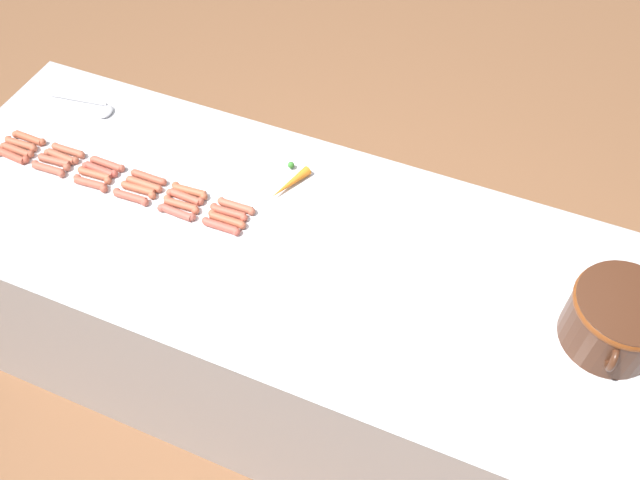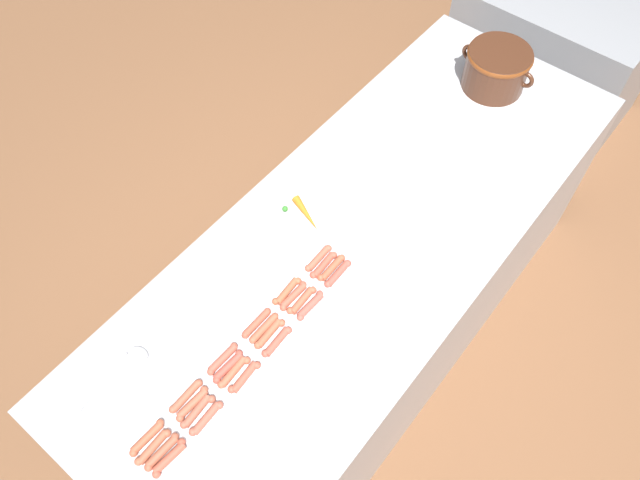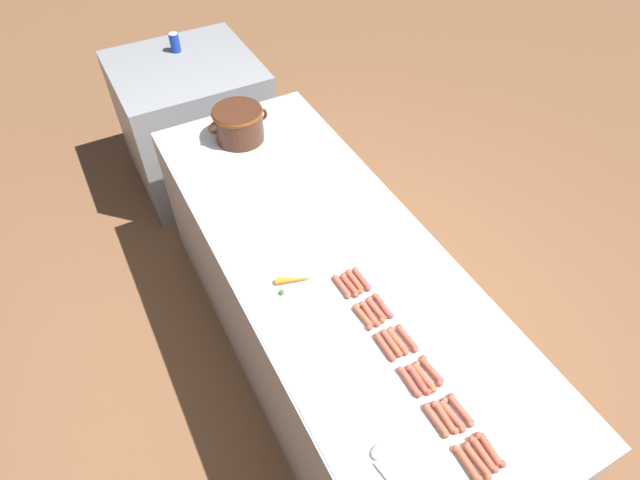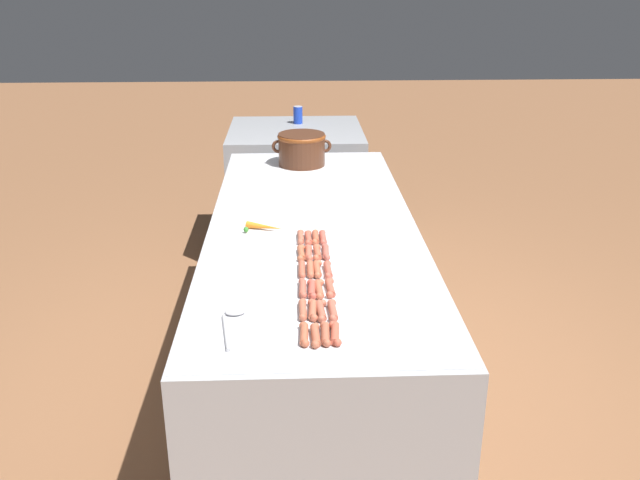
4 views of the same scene
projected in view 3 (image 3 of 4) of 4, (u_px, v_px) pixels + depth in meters
The scene contains 31 objects.
ground_plane at pixel (327, 356), 2.97m from camera, with size 20.00×20.00×0.00m, color brown.
griddle_counter at pixel (328, 310), 2.64m from camera, with size 0.91×2.47×0.91m.
back_cabinet at pixel (195, 123), 3.74m from camera, with size 0.93×0.89×0.91m, color #939599.
hot_dog_0 at pixel (467, 464), 1.66m from camera, with size 0.03×0.13×0.03m.
hot_dog_1 at pixel (436, 420), 1.76m from camera, with size 0.03×0.13×0.03m.
hot_dog_2 at pixel (409, 382), 1.86m from camera, with size 0.03×0.13×0.03m.
hot_dog_3 at pixel (385, 347), 1.95m from camera, with size 0.03×0.13×0.03m.
hot_dog_4 at pixel (363, 317), 2.04m from camera, with size 0.03×0.13×0.03m.
hot_dog_5 at pixel (342, 286), 2.15m from camera, with size 0.03×0.13×0.03m.
hot_dog_6 at pixel (477, 461), 1.67m from camera, with size 0.03×0.13×0.03m.
hot_dog_7 at pixel (445, 417), 1.77m from camera, with size 0.03×0.13×0.03m.
hot_dog_8 at pixel (418, 380), 1.86m from camera, with size 0.03×0.13×0.03m.
hot_dog_9 at pixel (391, 343), 1.96m from camera, with size 0.03×0.13×0.03m.
hot_dog_10 at pixel (369, 314), 2.05m from camera, with size 0.03×0.13×0.03m.
hot_dog_11 at pixel (350, 285), 2.15m from camera, with size 0.03×0.13×0.03m.
hot_dog_12 at pixel (483, 454), 1.68m from camera, with size 0.03×0.13×0.03m.
hot_dog_13 at pixel (453, 415), 1.77m from camera, with size 0.03×0.13×0.03m.
hot_dog_14 at pixel (425, 377), 1.87m from camera, with size 0.03×0.13×0.03m.
hot_dog_15 at pixel (399, 340), 1.97m from camera, with size 0.03×0.13×0.03m.
hot_dog_16 at pixel (376, 309), 2.07m from camera, with size 0.03×0.13×0.03m.
hot_dog_17 at pixel (355, 281), 2.17m from camera, with size 0.03×0.13×0.03m.
hot_dog_18 at pixel (490, 449), 1.69m from camera, with size 0.03×0.13×0.03m.
hot_dog_19 at pixel (461, 410), 1.78m from camera, with size 0.03×0.13×0.03m.
hot_dog_20 at pixel (431, 370), 1.89m from camera, with size 0.03×0.13×0.03m.
hot_dog_21 at pixel (407, 338), 1.98m from camera, with size 0.03×0.13×0.03m.
hot_dog_22 at pixel (383, 306), 2.08m from camera, with size 0.03×0.13×0.03m.
hot_dog_23 at pixel (362, 279), 2.17m from camera, with size 0.03×0.13×0.03m.
bean_pot at pixel (238, 123), 2.78m from camera, with size 0.34×0.27×0.18m.
serving_spoon at pixel (386, 465), 1.66m from camera, with size 0.08×0.27×0.02m.
carrot at pixel (295, 280), 2.16m from camera, with size 0.18×0.09×0.03m.
soda_can at pixel (175, 43), 3.48m from camera, with size 0.07×0.07×0.13m.
Camera 3 is at (-0.76, -1.33, 2.63)m, focal length 29.22 mm.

